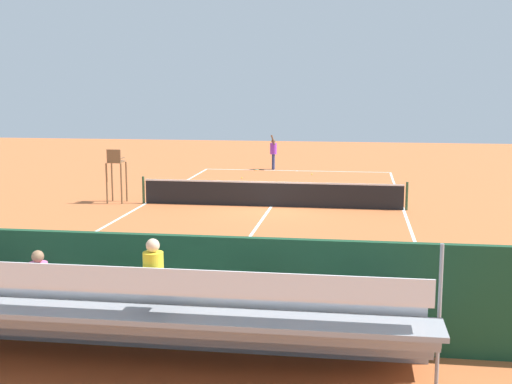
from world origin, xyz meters
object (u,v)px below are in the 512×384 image
object	(u,v)px
courtside_bench	(277,304)
tennis_racket	(257,170)
equipment_bag	(189,321)
tennis_ball_near	(242,178)
bleacher_stand	(144,315)
tennis_player	(273,151)
tennis_ball_far	(312,174)
umpire_chair	(116,170)
tennis_net	(271,194)

from	to	relation	value
courtside_bench	tennis_racket	xyz separation A→B (m)	(3.96, -24.26, -0.54)
courtside_bench	equipment_bag	size ratio (longest dim) A/B	2.00
tennis_racket	tennis_ball_near	bearing A→B (deg)	85.49
courtside_bench	bleacher_stand	bearing A→B (deg)	46.60
tennis_player	bleacher_stand	bearing A→B (deg)	92.51
equipment_bag	tennis_ball_far	size ratio (longest dim) A/B	13.64
tennis_racket	tennis_ball_near	world-z (taller)	tennis_ball_near
umpire_chair	equipment_bag	distance (m)	14.82
bleacher_stand	equipment_bag	xyz separation A→B (m)	(-0.26, -1.93, -0.77)
bleacher_stand	equipment_bag	size ratio (longest dim) A/B	10.07
tennis_ball_near	tennis_ball_far	size ratio (longest dim) A/B	1.00
tennis_ball_near	tennis_racket	bearing A→B (deg)	-94.51
courtside_bench	tennis_player	size ratio (longest dim) A/B	0.93
umpire_chair	tennis_ball_near	world-z (taller)	umpire_chair
tennis_player	tennis_ball_near	bearing A→B (deg)	73.73
tennis_net	bleacher_stand	size ratio (longest dim) A/B	1.14
bleacher_stand	tennis_racket	bearing A→B (deg)	-85.62
courtside_bench	tennis_ball_far	xyz separation A→B (m)	(0.86, -22.72, -0.53)
equipment_bag	tennis_ball_near	bearing A→B (deg)	-83.07
umpire_chair	equipment_bag	bearing A→B (deg)	115.25
tennis_ball_near	tennis_ball_far	distance (m)	3.85
tennis_racket	tennis_ball_far	bearing A→B (deg)	153.56
tennis_player	tennis_ball_far	bearing A→B (deg)	139.28
tennis_player	equipment_bag	bearing A→B (deg)	93.32
tennis_player	tennis_ball_near	xyz separation A→B (m)	(1.11, 3.81, -0.98)
umpire_chair	equipment_bag	size ratio (longest dim) A/B	2.38
courtside_bench	tennis_racket	distance (m)	24.58
tennis_net	bleacher_stand	bearing A→B (deg)	89.40
bleacher_stand	tennis_player	world-z (taller)	bleacher_stand
umpire_chair	tennis_ball_near	distance (m)	8.59
tennis_net	umpire_chair	distance (m)	6.25
courtside_bench	tennis_ball_far	bearing A→B (deg)	-87.83
bleacher_stand	umpire_chair	xyz separation A→B (m)	(6.04, -15.29, 0.36)
tennis_racket	tennis_ball_near	xyz separation A→B (m)	(0.27, 3.41, 0.02)
bleacher_stand	umpire_chair	size ratio (longest dim) A/B	4.23
equipment_bag	tennis_ball_near	size ratio (longest dim) A/B	13.64
bleacher_stand	tennis_racket	world-z (taller)	bleacher_stand
tennis_net	courtside_bench	xyz separation A→B (m)	(-1.78, 13.27, 0.06)
equipment_bag	tennis_racket	bearing A→B (deg)	-84.66
courtside_bench	tennis_ball_near	bearing A→B (deg)	-78.53
courtside_bench	tennis_ball_far	size ratio (longest dim) A/B	27.27
equipment_bag	tennis_player	world-z (taller)	tennis_player
tennis_ball_far	tennis_net	bearing A→B (deg)	84.42
umpire_chair	courtside_bench	distance (m)	15.48
tennis_player	tennis_ball_far	xyz separation A→B (m)	(-2.26, 1.94, -0.98)
tennis_racket	bleacher_stand	bearing A→B (deg)	94.38
tennis_ball_far	courtside_bench	bearing A→B (deg)	92.17
bleacher_stand	tennis_ball_far	size ratio (longest dim) A/B	137.27
tennis_player	tennis_racket	bearing A→B (deg)	25.46
bleacher_stand	tennis_player	size ratio (longest dim) A/B	4.70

